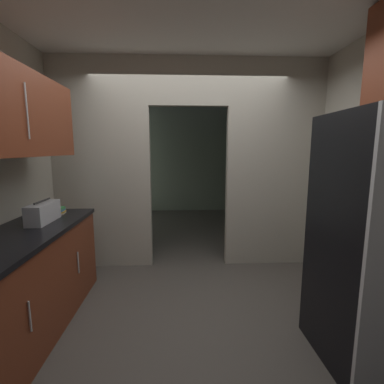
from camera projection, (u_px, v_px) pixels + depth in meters
The scene contains 8 objects.
ground at pixel (194, 317), 2.59m from camera, with size 20.00×20.00×0.00m, color #47423D.
kitchen_overhead_slab at pixel (192, 21), 2.54m from camera, with size 3.94×6.54×0.06m, color silver.
kitchen_partition at pixel (189, 159), 3.62m from camera, with size 3.54×0.12×2.74m.
adjoining_room_shell at pixel (185, 159), 5.90m from camera, with size 3.54×3.48×2.74m.
lower_cabinet_run at pixel (20, 288), 2.25m from camera, with size 0.64×2.01×0.90m.
upper_cabinet_counterside at pixel (2, 111), 2.04m from camera, with size 0.36×1.81×0.69m.
boombox at pixel (43, 213), 2.58m from camera, with size 0.16×0.42×0.21m.
book_stack at pixel (58, 211), 2.90m from camera, with size 0.14×0.15×0.08m.
Camera 1 is at (-0.13, -2.37, 1.58)m, focal length 25.50 mm.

